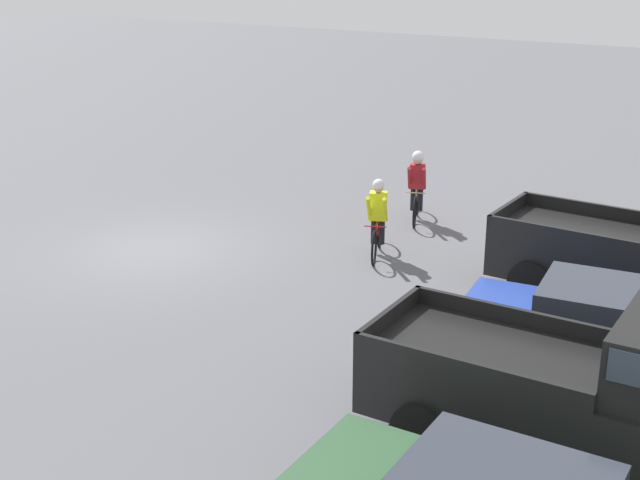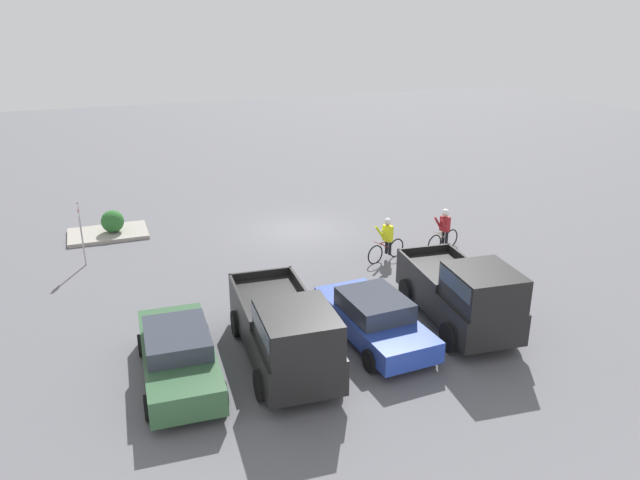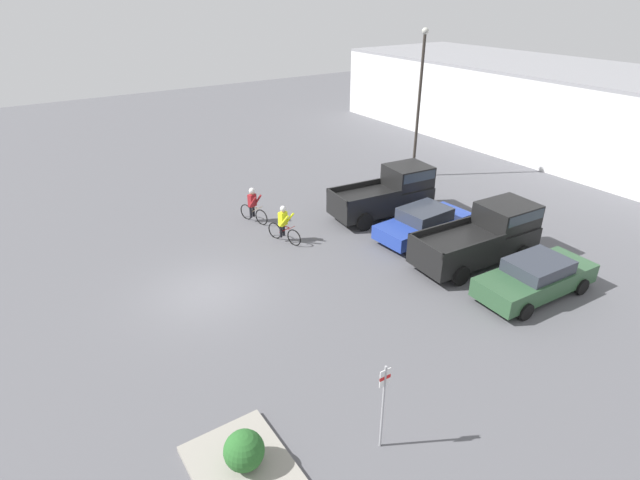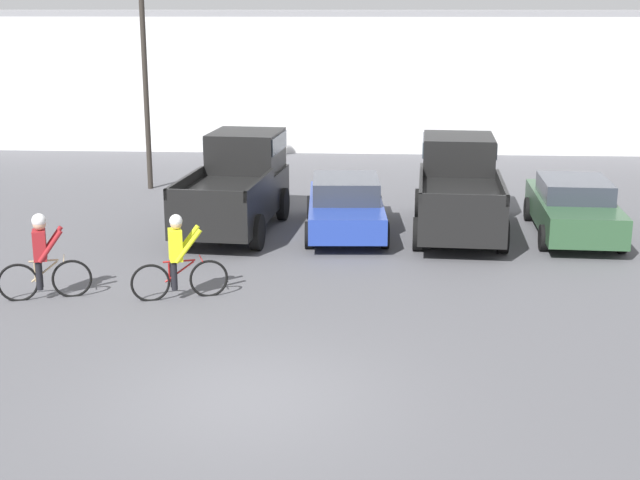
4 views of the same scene
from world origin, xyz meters
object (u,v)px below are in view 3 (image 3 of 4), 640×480
object	(u,v)px
shrub	(244,451)
pickup_truck_0	(390,192)
sedan_0	(424,223)
cyclist_1	(253,204)
lamppost	(420,95)
cyclist_0	(284,224)
fire_lane_sign	(383,400)
pickup_truck_1	(485,234)
sedan_1	(536,277)

from	to	relation	value
shrub	pickup_truck_0	bearing A→B (deg)	127.21
sedan_0	cyclist_1	distance (m)	7.91
cyclist_1	sedan_0	bearing A→B (deg)	44.35
lamppost	cyclist_0	bearing A→B (deg)	-73.21
fire_lane_sign	shrub	bearing A→B (deg)	-111.57
pickup_truck_1	shrub	bearing A→B (deg)	-73.35
pickup_truck_0	cyclist_0	distance (m)	5.75
sedan_0	fire_lane_sign	xyz separation A→B (m)	(7.75, -8.86, 0.80)
sedan_0	cyclist_1	world-z (taller)	cyclist_1
pickup_truck_0	fire_lane_sign	size ratio (longest dim) A/B	2.05
sedan_1	shrub	size ratio (longest dim) A/B	5.07
pickup_truck_1	lamppost	bearing A→B (deg)	153.00
fire_lane_sign	sedan_0	bearing A→B (deg)	131.18
pickup_truck_0	sedan_0	distance (m)	2.82
sedan_0	sedan_1	world-z (taller)	sedan_1
pickup_truck_1	cyclist_0	distance (m)	8.36
sedan_0	fire_lane_sign	world-z (taller)	fire_lane_sign
cyclist_0	fire_lane_sign	xyz separation A→B (m)	(10.81, -3.51, 0.66)
fire_lane_sign	lamppost	distance (m)	20.09
sedan_0	pickup_truck_1	bearing A→B (deg)	11.51
pickup_truck_1	cyclist_0	bearing A→B (deg)	-134.76
pickup_truck_0	sedan_1	size ratio (longest dim) A/B	1.07
pickup_truck_0	sedan_0	bearing A→B (deg)	-7.71
pickup_truck_1	cyclist_1	size ratio (longest dim) A/B	3.17
pickup_truck_0	sedan_1	distance (m)	8.37
sedan_1	cyclist_0	world-z (taller)	cyclist_0
pickup_truck_0	shrub	size ratio (longest dim) A/B	5.41
cyclist_0	lamppost	xyz separation A→B (m)	(-3.18, 10.56, 3.82)
sedan_0	cyclist_0	distance (m)	6.17
sedan_1	shrub	xyz separation A→B (m)	(0.96, -11.96, -0.09)
cyclist_1	shrub	world-z (taller)	cyclist_1
cyclist_0	shrub	size ratio (longest dim) A/B	1.91
cyclist_0	cyclist_1	size ratio (longest dim) A/B	1.05
pickup_truck_1	sedan_1	xyz separation A→B (m)	(2.77, -0.51, -0.42)
shrub	sedan_1	bearing A→B (deg)	94.58
sedan_1	cyclist_1	bearing A→B (deg)	-153.55
pickup_truck_0	fire_lane_sign	world-z (taller)	fire_lane_sign
cyclist_1	pickup_truck_1	bearing A→B (deg)	35.74
cyclist_1	lamppost	xyz separation A→B (m)	(-0.58, 10.73, 3.79)
cyclist_1	shrub	xyz separation A→B (m)	(12.21, -6.36, -0.25)
pickup_truck_1	shrub	distance (m)	13.02
sedan_1	cyclist_1	world-z (taller)	cyclist_1
fire_lane_sign	cyclist_1	bearing A→B (deg)	166.04
sedan_0	pickup_truck_1	size ratio (longest dim) A/B	0.85
pickup_truck_0	lamppost	bearing A→B (deg)	125.85
cyclist_1	cyclist_0	bearing A→B (deg)	3.76
fire_lane_sign	lamppost	bearing A→B (deg)	134.86
sedan_1	shrub	distance (m)	12.00
pickup_truck_1	cyclist_1	distance (m)	10.46
pickup_truck_0	cyclist_0	xyz separation A→B (m)	(-0.30, -5.73, -0.35)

